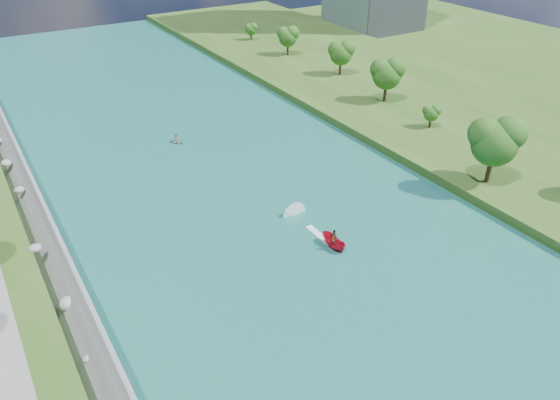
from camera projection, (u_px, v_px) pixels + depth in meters
ground at (345, 301)px, 59.39m from camera, size 260.00×260.00×0.00m
river_water at (255, 216)px, 74.01m from camera, size 55.00×240.00×0.10m
berm_east at (500, 134)px, 95.85m from camera, size 44.00×240.00×1.50m
riprap_bank at (57, 273)px, 60.56m from camera, size 3.83×236.00×4.20m
trees_east at (488, 127)px, 83.89m from camera, size 18.79×140.14×11.80m
motorboat at (326, 236)px, 68.63m from camera, size 3.60×18.83×2.24m
raft at (177, 141)px, 93.92m from camera, size 2.86×3.12×1.59m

